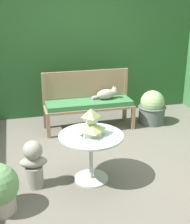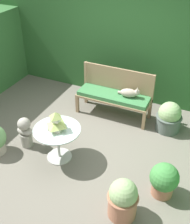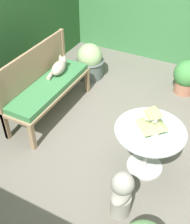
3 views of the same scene
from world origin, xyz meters
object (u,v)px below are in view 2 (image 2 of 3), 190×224
at_px(garden_bust, 25,131).
at_px(potted_plant_table_far, 164,180).
at_px(pagoda_birdhouse, 56,122).
at_px(patio_table, 57,135).
at_px(cat, 130,93).
at_px(potted_plant_hedge_corner, 169,117).
at_px(potted_plant_table_near, 123,199).
at_px(garden_bench, 113,97).

bearing_deg(garden_bust, potted_plant_table_far, -0.47).
relative_size(pagoda_birdhouse, potted_plant_table_far, 0.60).
bearing_deg(pagoda_birdhouse, patio_table, 63.43).
bearing_deg(patio_table, garden_bust, 177.84).
distance_m(cat, potted_plant_hedge_corner, 0.89).
bearing_deg(potted_plant_table_near, cat, 107.07).
xyz_separation_m(garden_bust, potted_plant_hedge_corner, (2.21, 1.53, -0.03)).
bearing_deg(potted_plant_table_far, cat, 123.81).
bearing_deg(pagoda_birdhouse, potted_plant_table_near, -24.42).
relative_size(garden_bench, cat, 3.27).
bearing_deg(potted_plant_table_far, potted_plant_hedge_corner, 99.79).
xyz_separation_m(patio_table, potted_plant_table_near, (1.37, -0.62, -0.17)).
xyz_separation_m(garden_bench, garden_bust, (-1.05, -1.55, -0.11)).
distance_m(garden_bench, patio_table, 1.62).
relative_size(patio_table, potted_plant_hedge_corner, 1.29).
distance_m(patio_table, potted_plant_hedge_corner, 2.18).
xyz_separation_m(garden_bench, cat, (0.32, 0.03, 0.17)).
xyz_separation_m(cat, garden_bust, (-1.37, -1.59, -0.28)).
bearing_deg(pagoda_birdhouse, garden_bust, 177.84).
height_order(garden_bench, potted_plant_hedge_corner, potted_plant_hedge_corner).
height_order(cat, garden_bust, cat).
xyz_separation_m(cat, patio_table, (-0.69, -1.62, -0.11)).
xyz_separation_m(garden_bench, potted_plant_table_far, (1.43, -1.62, -0.14)).
xyz_separation_m(patio_table, pagoda_birdhouse, (-0.00, -0.00, 0.27)).
bearing_deg(potted_plant_table_far, garden_bench, 131.49).
xyz_separation_m(pagoda_birdhouse, potted_plant_table_near, (1.37, -0.62, -0.44)).
bearing_deg(garden_bench, cat, 6.05).
bearing_deg(patio_table, potted_plant_table_far, -1.18).
xyz_separation_m(potted_plant_table_near, potted_plant_table_far, (0.42, 0.59, -0.02)).
bearing_deg(cat, garden_bench, 175.48).
relative_size(potted_plant_hedge_corner, potted_plant_table_far, 1.09).
distance_m(garden_bench, garden_bust, 1.88).
height_order(garden_bench, pagoda_birdhouse, pagoda_birdhouse).
bearing_deg(potted_plant_hedge_corner, garden_bench, 178.74).
distance_m(potted_plant_table_near, potted_plant_hedge_corner, 2.18).
bearing_deg(potted_plant_table_near, potted_plant_table_far, 54.47).
bearing_deg(garden_bench, garden_bust, -124.05).
bearing_deg(patio_table, potted_plant_hedge_corner, 45.70).
height_order(garden_bench, cat, cat).
bearing_deg(potted_plant_hedge_corner, garden_bust, -145.28).
relative_size(potted_plant_table_near, potted_plant_hedge_corner, 1.04).
xyz_separation_m(garden_bench, potted_plant_table_near, (1.01, -2.20, -0.12)).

